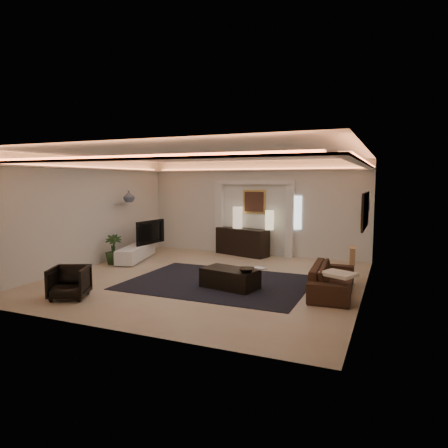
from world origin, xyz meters
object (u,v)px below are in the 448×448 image
at_px(armchair, 69,282).
at_px(console, 242,242).
at_px(coffee_table, 230,279).
at_px(sofa, 332,279).

bearing_deg(armchair, console, 50.87).
height_order(console, coffee_table, console).
bearing_deg(armchair, sofa, 2.65).
height_order(console, armchair, console).
height_order(sofa, armchair, armchair).
relative_size(console, coffee_table, 1.44).
bearing_deg(console, armchair, -88.12).
bearing_deg(sofa, coffee_table, 98.85).
distance_m(sofa, armchair, 5.27).
relative_size(console, sofa, 0.85).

